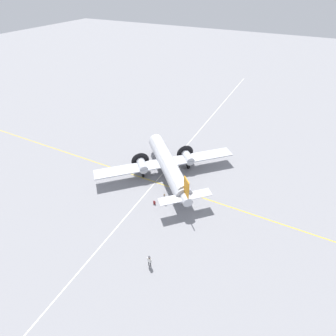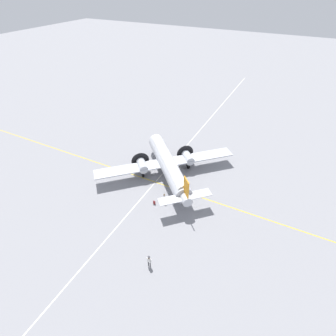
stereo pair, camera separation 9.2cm
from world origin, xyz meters
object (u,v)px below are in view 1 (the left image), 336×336
at_px(suitcase_near_door, 154,203).
at_px(crew_foreground, 149,260).
at_px(passenger_boarding, 164,197).
at_px(airliner_main, 167,163).

bearing_deg(suitcase_near_door, crew_foreground, 116.30).
distance_m(passenger_boarding, suitcase_near_door, 1.78).
bearing_deg(airliner_main, passenger_boarding, 159.64).
distance_m(airliner_main, crew_foreground, 18.37).
height_order(crew_foreground, suitcase_near_door, crew_foreground).
distance_m(crew_foreground, passenger_boarding, 11.30).
bearing_deg(suitcase_near_door, airliner_main, -77.96).
relative_size(passenger_boarding, suitcase_near_door, 2.55).
bearing_deg(crew_foreground, airliner_main, 112.97).
distance_m(airliner_main, suitcase_near_door, 8.05).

